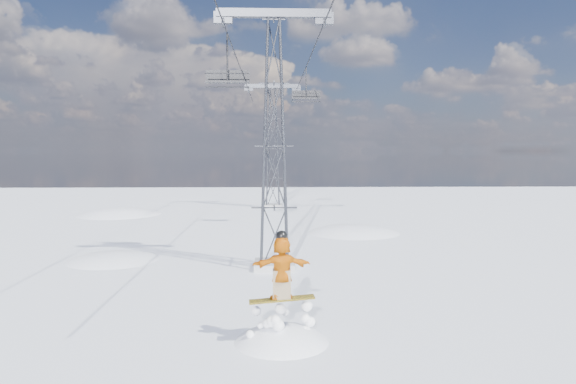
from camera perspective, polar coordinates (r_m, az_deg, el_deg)
name	(u,v)px	position (r m, az deg, el deg)	size (l,w,h in m)	color
ground	(249,330)	(15.76, -4.37, -15.01)	(120.00, 120.00, 0.00)	white
snow_terrain	(196,358)	(39.40, -10.14, -17.67)	(39.00, 37.00, 22.00)	white
lift_tower_near	(274,147)	(22.84, -1.56, 5.04)	(5.20, 1.80, 11.43)	#999999
lift_tower_far	(273,149)	(47.84, -1.71, 4.79)	(5.20, 1.80, 11.43)	#999999
haul_cables	(273,66)	(34.79, -1.68, 13.78)	(4.46, 51.00, 0.06)	black
lift_chair_near	(228,78)	(25.22, -6.72, 12.51)	(2.09, 0.60, 2.59)	black
lift_chair_mid	(306,95)	(34.81, 2.02, 10.67)	(1.88, 0.54, 2.34)	black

